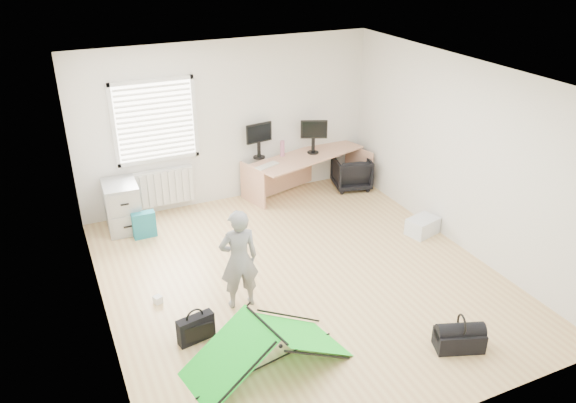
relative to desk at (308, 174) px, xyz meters
name	(u,v)px	position (x,y,z in m)	size (l,w,h in m)	color
ground	(300,277)	(-1.28, -2.37, -0.36)	(5.50, 5.50, 0.00)	tan
back_wall	(229,123)	(-1.28, 0.38, 0.99)	(5.00, 0.02, 2.70)	silver
window	(155,121)	(-2.48, 0.34, 1.19)	(1.20, 0.06, 1.20)	silver
radiator	(163,187)	(-2.48, 0.30, 0.09)	(1.00, 0.12, 0.60)	silver
desk	(308,174)	(0.00, 0.00, 0.00)	(2.10, 0.67, 0.72)	tan
filing_cabinet	(122,206)	(-3.18, 0.00, 0.03)	(0.50, 0.66, 0.77)	#A1A4A6
monitor_left	(259,145)	(-0.81, 0.23, 0.58)	(0.47, 0.10, 0.45)	black
monitor_right	(313,141)	(0.12, 0.06, 0.58)	(0.46, 0.10, 0.44)	black
keyboard	(267,166)	(-0.84, -0.18, 0.37)	(0.43, 0.15, 0.02)	beige
thermos	(282,148)	(-0.42, 0.15, 0.49)	(0.08, 0.08, 0.27)	#B66686
office_chair	(351,173)	(0.82, -0.12, -0.07)	(0.62, 0.64, 0.58)	black
person	(239,259)	(-2.22, -2.61, 0.30)	(0.48, 0.31, 1.31)	slate
kite	(267,345)	(-2.34, -3.75, -0.09)	(1.72, 0.76, 0.53)	#15E028
storage_crate	(422,226)	(0.94, -2.07, -0.23)	(0.47, 0.33, 0.26)	silver
tote_bag	(144,225)	(-2.95, -0.39, -0.15)	(0.34, 0.15, 0.41)	#1C6F7D
laptop_bag	(196,329)	(-2.91, -3.04, -0.20)	(0.43, 0.13, 0.32)	black
white_box	(158,300)	(-3.16, -2.15, -0.31)	(0.09, 0.09, 0.09)	silver
duffel_bag	(459,340)	(-0.30, -4.39, -0.24)	(0.53, 0.27, 0.23)	black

